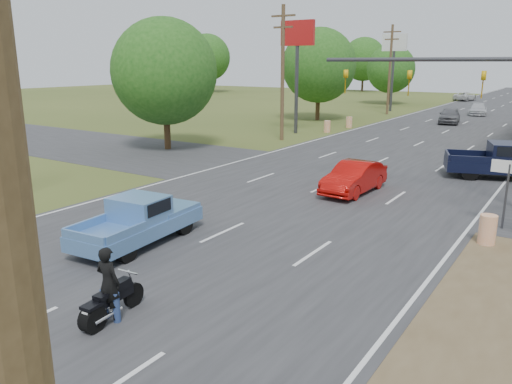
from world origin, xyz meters
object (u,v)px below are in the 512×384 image
Objects in this scene: red_convertible at (354,178)px; rider at (109,287)px; distant_car_white at (465,96)px; motorcycle at (109,304)px; navy_pickup at (507,161)px; blue_pickup at (140,219)px; distant_car_grey at (450,116)px; distant_car_silver at (478,109)px.

rider is (-0.02, -14.28, 0.16)m from red_convertible.
red_convertible is 63.81m from distant_car_white.
motorcycle is 0.42m from rider.
red_convertible is at bearing -55.58° from navy_pickup.
rider reaches higher than blue_pickup.
blue_pickup is 0.82× the size of navy_pickup.
distant_car_grey is (-2.87, 30.66, 0.07)m from red_convertible.
navy_pickup is at bearing 54.95° from red_convertible.
navy_pickup is (5.43, 21.39, 0.08)m from rider.
navy_pickup reaches higher than red_convertible.
rider is at bearing 90.00° from motorcycle.
distant_car_grey is at bearing 97.56° from red_convertible.
distant_car_white is (-6.00, 22.29, 0.01)m from distant_car_silver.
blue_pickup reaches higher than motorcycle.
navy_pickup is at bearing 112.54° from distant_car_white.
rider is at bearing -96.82° from distant_car_silver.
blue_pickup is (-3.31, 4.15, -0.06)m from rider.
red_convertible is 0.89× the size of distant_car_white.
blue_pickup is at bearing -106.01° from red_convertible.
navy_pickup reaches higher than distant_car_grey.
motorcycle is 78.03m from distant_car_white.
blue_pickup is at bearing -57.13° from rider.
distant_car_grey reaches higher than motorcycle.
motorcycle is 0.43× the size of distant_car_grey.
rider reaches higher than distant_car_silver.
distant_car_grey is at bearing 84.25° from blue_pickup.
distant_car_silver is (1.20, 51.13, -0.14)m from blue_pickup.
blue_pickup is at bearing -100.02° from distant_car_grey.
rider is at bearing -87.88° from red_convertible.
blue_pickup is at bearing 122.63° from motorcycle.
blue_pickup is at bearing 102.73° from distant_car_white.
rider is 0.35× the size of blue_pickup.
rider is 55.32m from distant_car_silver.
distant_car_grey is at bearing 108.14° from distant_car_white.
rider is 5.31m from blue_pickup.
blue_pickup is (-3.33, -10.13, 0.09)m from red_convertible.
red_convertible is at bearing -95.84° from rider.
red_convertible is 2.18× the size of motorcycle.
distant_car_white is at bearing 89.78° from distant_car_grey.
red_convertible is at bearing -94.01° from distant_car_grey.
blue_pickup is 51.14m from distant_car_silver.
distant_car_white is at bearing 88.64° from blue_pickup.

